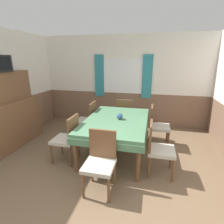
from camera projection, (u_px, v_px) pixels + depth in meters
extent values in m
cube|color=white|center=(124.00, 65.00, 5.04)|extent=(5.26, 0.05, 1.65)
cube|color=brown|center=(123.00, 108.00, 5.42)|extent=(5.26, 0.05, 0.95)
cube|color=white|center=(123.00, 76.00, 5.11)|extent=(1.25, 0.01, 0.99)
cube|color=teal|center=(99.00, 76.00, 5.24)|extent=(0.27, 0.03, 1.22)
cube|color=teal|center=(147.00, 77.00, 4.93)|extent=(0.27, 0.03, 1.22)
cube|color=brown|center=(7.00, 123.00, 4.16)|extent=(0.05, 4.21, 0.95)
cube|color=#4C7A56|center=(116.00, 121.00, 3.59)|extent=(1.24, 1.86, 0.06)
cube|color=#4C7A56|center=(116.00, 125.00, 3.62)|extent=(1.27, 1.89, 0.12)
cylinder|color=brown|center=(76.00, 155.00, 3.03)|extent=(0.07, 0.07, 0.69)
cylinder|color=brown|center=(138.00, 163.00, 2.79)|extent=(0.07, 0.07, 0.69)
cylinder|color=brown|center=(103.00, 122.00, 4.61)|extent=(0.07, 0.07, 0.69)
cylinder|color=brown|center=(144.00, 125.00, 4.38)|extent=(0.07, 0.07, 0.69)
cylinder|color=brown|center=(109.00, 190.00, 2.40)|extent=(0.04, 0.04, 0.41)
cylinder|color=brown|center=(83.00, 186.00, 2.48)|extent=(0.04, 0.04, 0.41)
cylinder|color=brown|center=(115.00, 173.00, 2.75)|extent=(0.04, 0.04, 0.41)
cylinder|color=brown|center=(92.00, 170.00, 2.83)|extent=(0.04, 0.04, 0.41)
cube|color=#B7B2A3|center=(99.00, 166.00, 2.55)|extent=(0.44, 0.44, 0.06)
cube|color=brown|center=(103.00, 144.00, 2.66)|extent=(0.42, 0.04, 0.46)
cylinder|color=brown|center=(52.00, 154.00, 3.30)|extent=(0.04, 0.04, 0.41)
cylinder|color=brown|center=(62.00, 145.00, 3.65)|extent=(0.04, 0.04, 0.41)
cylinder|color=brown|center=(70.00, 157.00, 3.22)|extent=(0.04, 0.04, 0.41)
cylinder|color=brown|center=(79.00, 147.00, 3.57)|extent=(0.04, 0.04, 0.41)
cube|color=#B7B2A3|center=(65.00, 140.00, 3.37)|extent=(0.44, 0.44, 0.06)
cube|color=brown|center=(73.00, 128.00, 3.25)|extent=(0.04, 0.42, 0.46)
cylinder|color=brown|center=(76.00, 132.00, 4.32)|extent=(0.04, 0.04, 0.41)
cylinder|color=brown|center=(82.00, 126.00, 4.67)|extent=(0.04, 0.04, 0.41)
cylinder|color=brown|center=(91.00, 133.00, 4.23)|extent=(0.04, 0.04, 0.41)
cylinder|color=brown|center=(95.00, 128.00, 4.59)|extent=(0.04, 0.04, 0.41)
cube|color=#B7B2A3|center=(86.00, 121.00, 4.38)|extent=(0.44, 0.44, 0.06)
cube|color=brown|center=(93.00, 112.00, 4.26)|extent=(0.04, 0.42, 0.46)
cylinder|color=brown|center=(167.00, 134.00, 4.19)|extent=(0.04, 0.04, 0.41)
cylinder|color=brown|center=(168.00, 141.00, 3.83)|extent=(0.04, 0.04, 0.41)
cylinder|color=brown|center=(151.00, 133.00, 4.27)|extent=(0.04, 0.04, 0.41)
cylinder|color=brown|center=(150.00, 139.00, 3.92)|extent=(0.04, 0.04, 0.41)
cube|color=#B7B2A3|center=(160.00, 127.00, 3.98)|extent=(0.44, 0.44, 0.06)
cube|color=brown|center=(152.00, 116.00, 3.95)|extent=(0.04, 0.42, 0.46)
cylinder|color=brown|center=(120.00, 121.00, 5.09)|extent=(0.04, 0.04, 0.41)
cylinder|color=brown|center=(133.00, 122.00, 5.01)|extent=(0.04, 0.04, 0.41)
cylinder|color=brown|center=(117.00, 125.00, 4.74)|extent=(0.04, 0.04, 0.41)
cylinder|color=brown|center=(131.00, 127.00, 4.65)|extent=(0.04, 0.04, 0.41)
cube|color=#B7B2A3|center=(125.00, 115.00, 4.80)|extent=(0.44, 0.44, 0.06)
cube|color=brown|center=(124.00, 108.00, 4.54)|extent=(0.42, 0.04, 0.46)
cylinder|color=brown|center=(171.00, 158.00, 3.17)|extent=(0.04, 0.04, 0.41)
cylinder|color=brown|center=(173.00, 171.00, 2.82)|extent=(0.04, 0.04, 0.41)
cylinder|color=brown|center=(150.00, 156.00, 3.26)|extent=(0.04, 0.04, 0.41)
cylinder|color=brown|center=(149.00, 167.00, 2.90)|extent=(0.04, 0.04, 0.41)
cube|color=#B7B2A3|center=(161.00, 151.00, 2.97)|extent=(0.44, 0.44, 0.06)
cube|color=brown|center=(150.00, 136.00, 2.94)|extent=(0.04, 0.42, 0.46)
cube|color=brown|center=(13.00, 123.00, 3.99)|extent=(0.44, 1.46, 1.04)
cube|color=#8C5F3F|center=(9.00, 102.00, 3.84)|extent=(0.46, 1.48, 0.02)
cube|color=brown|center=(4.00, 87.00, 3.76)|extent=(0.24, 1.31, 0.63)
cube|color=black|center=(2.00, 63.00, 3.44)|extent=(0.01, 0.46, 0.26)
sphere|color=#335684|center=(120.00, 116.00, 3.57)|extent=(0.13, 0.13, 0.13)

